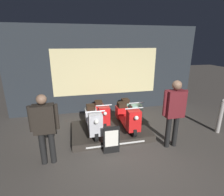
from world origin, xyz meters
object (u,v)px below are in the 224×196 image
(person_right_browsing, at_px, (174,108))
(scooter_display_left, at_px, (93,120))
(price_sign_board, at_px, (112,140))
(scooter_backrow_1, at_px, (130,110))
(person_left_browsing, at_px, (45,124))
(street_bollard, at_px, (220,116))
(scooter_backrow_0, at_px, (101,113))
(scooter_display_right, at_px, (127,117))

(person_right_browsing, bearing_deg, scooter_display_left, 153.28)
(price_sign_board, bearing_deg, scooter_backrow_1, 59.27)
(person_left_browsing, bearing_deg, scooter_display_left, 40.38)
(scooter_backrow_1, bearing_deg, price_sign_board, -120.73)
(person_right_browsing, relative_size, price_sign_board, 2.48)
(street_bollard, bearing_deg, scooter_display_left, 170.67)
(scooter_backrow_0, height_order, person_left_browsing, person_left_browsing)
(scooter_backrow_0, xyz_separation_m, street_bollard, (3.33, -1.49, 0.20))
(scooter_display_right, distance_m, street_bollard, 2.76)
(scooter_display_left, height_order, person_left_browsing, person_left_browsing)
(person_left_browsing, bearing_deg, scooter_display_right, 24.19)
(scooter_backrow_0, xyz_separation_m, price_sign_board, (-0.04, -1.80, 0.03))
(person_right_browsing, bearing_deg, price_sign_board, 178.38)
(scooter_backrow_0, bearing_deg, person_left_browsing, -129.20)
(scooter_display_left, xyz_separation_m, price_sign_board, (0.33, -0.92, -0.15))
(scooter_display_left, bearing_deg, scooter_display_right, 0.00)
(person_left_browsing, distance_m, price_sign_board, 1.58)
(scooter_backrow_0, xyz_separation_m, person_right_browsing, (1.54, -1.84, 0.73))
(street_bollard, bearing_deg, person_left_browsing, -175.82)
(scooter_display_right, height_order, scooter_backrow_0, scooter_display_right)
(scooter_backrow_0, relative_size, person_left_browsing, 0.98)
(person_right_browsing, distance_m, street_bollard, 1.90)
(scooter_backrow_0, relative_size, person_right_browsing, 0.90)
(scooter_display_left, bearing_deg, person_right_browsing, -26.72)
(price_sign_board, relative_size, street_bollard, 0.67)
(person_left_browsing, bearing_deg, street_bollard, 4.18)
(scooter_display_left, relative_size, scooter_backrow_0, 1.00)
(person_left_browsing, height_order, price_sign_board, person_left_browsing)
(scooter_backrow_1, relative_size, price_sign_board, 2.23)
(scooter_display_left, distance_m, scooter_backrow_1, 1.67)
(scooter_display_right, height_order, street_bollard, street_bollard)
(scooter_backrow_1, bearing_deg, person_left_browsing, -143.94)
(scooter_display_left, xyz_separation_m, scooter_display_right, (1.01, 0.00, 0.00))
(scooter_backrow_0, bearing_deg, person_right_browsing, -50.21)
(scooter_backrow_1, relative_size, person_left_browsing, 0.98)
(scooter_display_right, bearing_deg, price_sign_board, -126.42)
(scooter_display_right, xyz_separation_m, person_right_browsing, (0.90, -0.96, 0.55))
(street_bollard, bearing_deg, scooter_backrow_1, 147.03)
(scooter_display_left, distance_m, scooter_backrow_0, 0.98)
(scooter_display_left, distance_m, street_bollard, 3.75)
(person_left_browsing, bearing_deg, price_sign_board, 1.75)
(person_left_browsing, xyz_separation_m, person_right_browsing, (3.04, 0.00, 0.10))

